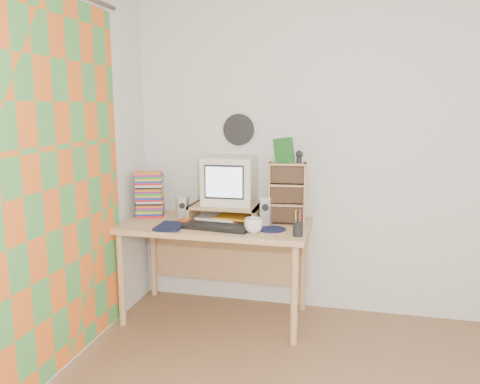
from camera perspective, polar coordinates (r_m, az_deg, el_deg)
The scene contains 19 objects.
back_wall at distance 3.66m, azimuth 14.26°, elevation 4.41°, with size 3.50×3.50×0.00m, color white.
curtain at distance 2.92m, azimuth -21.18°, elevation 0.60°, with size 2.20×2.20×0.00m, color orange.
wall_disc at distance 3.73m, azimuth -0.16°, elevation 7.60°, with size 0.25×0.25×0.02m, color black.
desk at distance 3.61m, azimuth -2.77°, elevation -5.62°, with size 1.40×0.70×0.75m.
monitor_riser at distance 3.58m, azimuth -1.87°, elevation -1.99°, with size 0.52×0.30×0.12m.
crt_monitor at distance 3.58m, azimuth -1.36°, elevation 1.39°, with size 0.38×0.38×0.36m, color beige.
speaker_left at distance 3.63m, azimuth -6.87°, elevation -1.97°, with size 0.07×0.07×0.18m, color silver.
speaker_right at distance 3.47m, azimuth 3.24°, elevation -2.24°, with size 0.08×0.08×0.21m, color silver.
keyboard at distance 3.34m, azimuth -2.90°, elevation -4.27°, with size 0.47×0.16×0.03m, color black.
dvd_stack at distance 3.77m, azimuth -10.95°, elevation -0.73°, with size 0.21×0.15×0.29m, color brown, non-canonical shape.
cd_rack at distance 3.48m, azimuth 5.76°, elevation -0.15°, with size 0.27×0.15×0.45m, color tan.
mug at distance 3.24m, azimuth 1.65°, elevation -4.09°, with size 0.13×0.13×0.10m, color silver.
diary at distance 3.44m, azimuth -9.95°, elevation -3.86°, with size 0.23×0.17×0.05m, color black.
mousepad at distance 3.34m, azimuth 3.91°, elevation -4.56°, with size 0.20×0.20×0.00m, color #101735.
pen_cup at distance 3.17m, azimuth 7.09°, elevation -4.15°, with size 0.07×0.07×0.14m, color black, non-canonical shape.
papers at distance 3.60m, azimuth -1.83°, elevation -3.13°, with size 0.31×0.23×0.04m, color silver, non-canonical shape.
red_box at distance 3.50m, azimuth -6.77°, elevation -3.58°, with size 0.08×0.05×0.04m, color #D04B16.
game_box at distance 3.43m, azimuth 5.37°, elevation 5.06°, with size 0.14×0.03×0.18m, color #18551D.
webcam at distance 3.43m, azimuth 7.23°, elevation 4.29°, with size 0.05×0.05×0.09m, color black, non-canonical shape.
Camera 1 is at (-0.07, -1.89, 1.61)m, focal length 35.00 mm.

